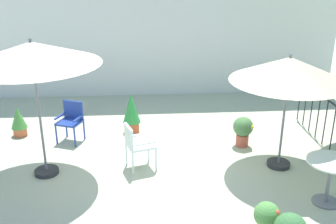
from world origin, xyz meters
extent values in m
plane|color=#B5B797|center=(0.00, 0.00, 0.00)|extent=(60.00, 60.00, 0.00)
cube|color=silver|center=(0.00, 4.59, 2.29)|extent=(10.17, 0.30, 4.58)
cylinder|color=black|center=(3.33, 0.53, 0.50)|extent=(0.02, 0.02, 1.00)
cylinder|color=black|center=(3.33, 0.89, 0.50)|extent=(0.02, 0.02, 1.00)
cylinder|color=black|center=(3.33, 1.24, 0.50)|extent=(0.02, 0.02, 1.00)
cylinder|color=black|center=(3.33, 1.60, 0.50)|extent=(0.02, 0.02, 1.00)
cylinder|color=black|center=(3.33, 1.95, 0.50)|extent=(0.02, 0.02, 1.00)
cylinder|color=black|center=(3.33, 2.31, 0.50)|extent=(0.02, 0.02, 1.00)
cylinder|color=#2D2D2D|center=(2.09, 0.03, 0.04)|extent=(0.44, 0.44, 0.08)
cylinder|color=slate|center=(2.09, 0.03, 1.07)|extent=(0.04, 0.04, 2.14)
cone|color=beige|center=(2.09, 0.03, 1.92)|extent=(2.09, 2.09, 0.44)
sphere|color=slate|center=(2.09, 0.03, 2.17)|extent=(0.06, 0.06, 0.06)
cylinder|color=#2D2D2D|center=(-2.29, 0.04, 0.04)|extent=(0.44, 0.44, 0.08)
cylinder|color=slate|center=(-2.29, 0.04, 1.23)|extent=(0.04, 0.04, 2.46)
cone|color=beige|center=(-2.29, 0.04, 2.27)|extent=(2.30, 2.30, 0.38)
sphere|color=slate|center=(-2.29, 0.04, 2.49)|extent=(0.06, 0.06, 0.06)
cylinder|color=white|center=(2.46, -1.23, 0.76)|extent=(0.79, 0.79, 0.02)
cylinder|color=slate|center=(2.46, -1.23, 0.37)|extent=(0.06, 0.06, 0.74)
cylinder|color=slate|center=(2.46, -1.23, 0.01)|extent=(0.43, 0.43, 0.03)
cube|color=white|center=(-0.54, 0.14, 0.48)|extent=(0.60, 0.58, 0.04)
cube|color=white|center=(-0.75, 0.07, 0.69)|extent=(0.17, 0.42, 0.40)
cube|color=white|center=(-0.48, -0.06, 0.60)|extent=(0.43, 0.17, 0.03)
cube|color=white|center=(-0.61, 0.33, 0.60)|extent=(0.43, 0.17, 0.03)
cylinder|color=white|center=(-0.26, 0.01, 0.23)|extent=(0.04, 0.04, 0.46)
cylinder|color=white|center=(-0.39, 0.41, 0.23)|extent=(0.04, 0.04, 0.46)
cylinder|color=white|center=(-0.69, -0.13, 0.23)|extent=(0.04, 0.04, 0.46)
cylinder|color=white|center=(-0.82, 0.27, 0.23)|extent=(0.04, 0.04, 0.46)
cube|color=#243D95|center=(-2.06, 1.40, 0.45)|extent=(0.61, 0.58, 0.04)
cube|color=#243D95|center=(-1.98, 1.58, 0.67)|extent=(0.44, 0.21, 0.40)
cube|color=#243D95|center=(-2.26, 1.48, 0.57)|extent=(0.18, 0.38, 0.03)
cube|color=#243D95|center=(-1.85, 1.32, 0.57)|extent=(0.18, 0.38, 0.03)
cylinder|color=#243D95|center=(-2.34, 1.30, 0.22)|extent=(0.04, 0.04, 0.43)
cylinder|color=#243D95|center=(-1.93, 1.13, 0.22)|extent=(0.04, 0.04, 0.43)
cylinder|color=#243D95|center=(-2.19, 1.67, 0.22)|extent=(0.04, 0.04, 0.43)
cylinder|color=#243D95|center=(-1.78, 1.50, 0.22)|extent=(0.04, 0.04, 0.43)
cylinder|color=#BD532E|center=(-0.74, 1.79, 0.13)|extent=(0.32, 0.32, 0.26)
cylinder|color=#382819|center=(-0.74, 1.79, 0.25)|extent=(0.28, 0.28, 0.02)
cone|color=#2E8C3C|center=(-0.74, 1.79, 0.60)|extent=(0.39, 0.39, 0.68)
cylinder|color=#CC643B|center=(-3.25, 1.80, 0.09)|extent=(0.29, 0.29, 0.19)
cylinder|color=#382819|center=(-3.25, 1.80, 0.18)|extent=(0.26, 0.26, 0.02)
cone|color=#4C9440|center=(-3.25, 1.80, 0.44)|extent=(0.35, 0.35, 0.49)
cylinder|color=#B5513C|center=(1.60, 0.94, 0.13)|extent=(0.26, 0.26, 0.26)
cylinder|color=#382819|center=(1.60, 0.94, 0.25)|extent=(0.23, 0.23, 0.02)
sphere|color=#467341|center=(1.60, 0.94, 0.44)|extent=(0.42, 0.42, 0.42)
sphere|color=gold|center=(1.74, 0.83, 0.47)|extent=(0.10, 0.10, 0.10)
sphere|color=gold|center=(1.73, 0.91, 0.52)|extent=(0.09, 0.09, 0.09)
sphere|color=gold|center=(1.61, 1.07, 0.54)|extent=(0.09, 0.09, 0.09)
sphere|color=#528E42|center=(1.22, -1.97, 0.35)|extent=(0.38, 0.38, 0.38)
sphere|color=#E25230|center=(1.32, -1.89, 0.37)|extent=(0.09, 0.09, 0.09)
sphere|color=#E25230|center=(1.19, -1.86, 0.34)|extent=(0.08, 0.08, 0.08)
sphere|color=#E25230|center=(1.09, -1.95, 0.35)|extent=(0.10, 0.10, 0.10)
sphere|color=#E25230|center=(1.32, -2.05, 0.44)|extent=(0.10, 0.10, 0.10)
camera|label=1|loc=(-0.50, -6.54, 3.74)|focal=42.42mm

